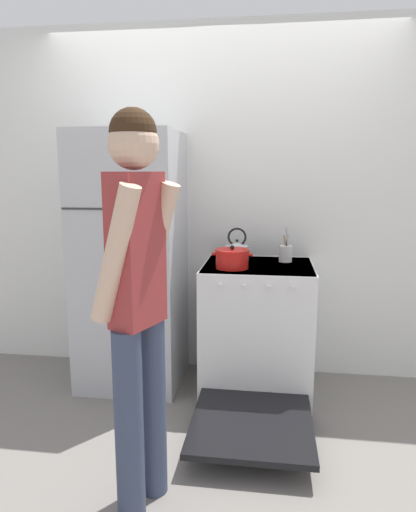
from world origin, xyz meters
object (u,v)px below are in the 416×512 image
object	(u,v)px
stove_range	(257,330)
person	(138,292)
dutch_oven_pot	(232,259)
tea_kettle	(237,251)
refrigerator	(131,261)
utensil_jar	(286,253)

from	to	relation	value
stove_range	person	xyz separation A→B (m)	(-0.48, -1.17, 0.56)
stove_range	dutch_oven_pot	world-z (taller)	dutch_oven_pot
tea_kettle	person	xyz separation A→B (m)	(-0.32, -1.34, 0.04)
refrigerator	utensil_jar	size ratio (longest dim) A/B	7.22
refrigerator	person	bearing A→B (deg)	-71.24
person	tea_kettle	bearing A→B (deg)	7.91
dutch_oven_pot	person	xyz separation A→B (m)	(-0.31, -1.08, 0.05)
stove_range	dutch_oven_pot	bearing A→B (deg)	-151.13
utensil_jar	stove_range	bearing A→B (deg)	-136.83
stove_range	dutch_oven_pot	size ratio (longest dim) A/B	5.10
person	refrigerator	bearing A→B (deg)	40.28
refrigerator	dutch_oven_pot	xyz separation A→B (m)	(0.72, -0.14, 0.06)
tea_kettle	person	size ratio (longest dim) A/B	0.13
tea_kettle	stove_range	bearing A→B (deg)	-47.54
refrigerator	utensil_jar	distance (m)	1.08
stove_range	person	distance (m)	1.38
dutch_oven_pot	stove_range	bearing A→B (deg)	28.87
refrigerator	tea_kettle	size ratio (longest dim) A/B	7.60
dutch_oven_pot	utensil_jar	distance (m)	0.44
refrigerator	stove_range	xyz separation A→B (m)	(0.89, -0.05, -0.45)
refrigerator	person	xyz separation A→B (m)	(0.41, -1.22, 0.12)
refrigerator	person	world-z (taller)	refrigerator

